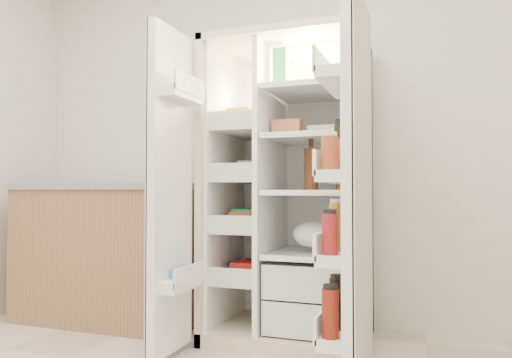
% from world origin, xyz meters
% --- Properties ---
extents(wall_back, '(4.00, 0.02, 2.70)m').
position_xyz_m(wall_back, '(0.00, 2.00, 1.35)').
color(wall_back, white).
rests_on(wall_back, floor).
extents(refrigerator, '(0.92, 0.70, 1.80)m').
position_xyz_m(refrigerator, '(0.13, 1.65, 0.74)').
color(refrigerator, beige).
rests_on(refrigerator, floor).
extents(freezer_door, '(0.15, 0.40, 1.72)m').
position_xyz_m(freezer_door, '(-0.39, 1.05, 0.89)').
color(freezer_door, white).
rests_on(freezer_door, floor).
extents(fridge_door, '(0.17, 0.58, 1.72)m').
position_xyz_m(fridge_door, '(0.59, 0.96, 0.87)').
color(fridge_door, white).
rests_on(fridge_door, floor).
extents(kitchen_counter, '(1.30, 0.69, 0.94)m').
position_xyz_m(kitchen_counter, '(-1.15, 1.61, 0.47)').
color(kitchen_counter, '#9E6F4F').
rests_on(kitchen_counter, floor).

